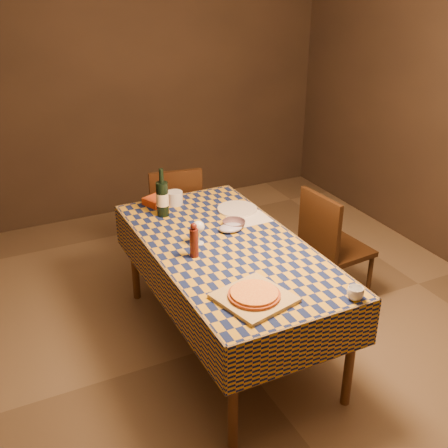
{
  "coord_description": "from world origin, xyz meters",
  "views": [
    {
      "loc": [
        -1.41,
        -2.82,
        2.45
      ],
      "look_at": [
        0.0,
        0.05,
        0.9
      ],
      "focal_mm": 45.0,
      "sensor_mm": 36.0,
      "label": 1
    }
  ],
  "objects_px": {
    "dining_table": "(227,256)",
    "cutting_board": "(254,298)",
    "chair_right": "(330,244)",
    "pizza": "(254,294)",
    "chair_far": "(174,213)",
    "bowl": "(234,224)",
    "wine_bottle": "(162,198)",
    "white_plate": "(237,209)"
  },
  "relations": [
    {
      "from": "bowl",
      "to": "white_plate",
      "type": "distance_m",
      "value": 0.29
    },
    {
      "from": "pizza",
      "to": "bowl",
      "type": "distance_m",
      "value": 0.89
    },
    {
      "from": "chair_far",
      "to": "pizza",
      "type": "bearing_deg",
      "value": -97.11
    },
    {
      "from": "dining_table",
      "to": "white_plate",
      "type": "distance_m",
      "value": 0.56
    },
    {
      "from": "dining_table",
      "to": "cutting_board",
      "type": "bearing_deg",
      "value": -103.54
    },
    {
      "from": "white_plate",
      "to": "chair_right",
      "type": "relative_size",
      "value": 0.31
    },
    {
      "from": "bowl",
      "to": "pizza",
      "type": "bearing_deg",
      "value": -110.03
    },
    {
      "from": "cutting_board",
      "to": "chair_far",
      "type": "xyz_separation_m",
      "value": [
        0.22,
        1.74,
        -0.26
      ]
    },
    {
      "from": "pizza",
      "to": "white_plate",
      "type": "height_order",
      "value": "pizza"
    },
    {
      "from": "dining_table",
      "to": "wine_bottle",
      "type": "height_order",
      "value": "wine_bottle"
    },
    {
      "from": "pizza",
      "to": "wine_bottle",
      "type": "relative_size",
      "value": 0.87
    },
    {
      "from": "pizza",
      "to": "chair_far",
      "type": "bearing_deg",
      "value": 82.89
    },
    {
      "from": "wine_bottle",
      "to": "white_plate",
      "type": "height_order",
      "value": "wine_bottle"
    },
    {
      "from": "bowl",
      "to": "chair_far",
      "type": "height_order",
      "value": "chair_far"
    },
    {
      "from": "pizza",
      "to": "bowl",
      "type": "relative_size",
      "value": 1.96
    },
    {
      "from": "dining_table",
      "to": "white_plate",
      "type": "xyz_separation_m",
      "value": [
        0.31,
        0.46,
        0.08
      ]
    },
    {
      "from": "dining_table",
      "to": "chair_far",
      "type": "bearing_deg",
      "value": 86.54
    },
    {
      "from": "white_plate",
      "to": "chair_right",
      "type": "xyz_separation_m",
      "value": [
        0.59,
        -0.35,
        -0.26
      ]
    },
    {
      "from": "chair_right",
      "to": "wine_bottle",
      "type": "bearing_deg",
      "value": 155.37
    },
    {
      "from": "bowl",
      "to": "white_plate",
      "type": "bearing_deg",
      "value": 57.99
    },
    {
      "from": "dining_table",
      "to": "wine_bottle",
      "type": "bearing_deg",
      "value": 108.59
    },
    {
      "from": "pizza",
      "to": "chair_right",
      "type": "xyz_separation_m",
      "value": [
        1.05,
        0.73,
        -0.28
      ]
    },
    {
      "from": "dining_table",
      "to": "chair_right",
      "type": "bearing_deg",
      "value": 6.78
    },
    {
      "from": "dining_table",
      "to": "chair_right",
      "type": "distance_m",
      "value": 0.92
    },
    {
      "from": "bowl",
      "to": "chair_far",
      "type": "distance_m",
      "value": 0.95
    },
    {
      "from": "wine_bottle",
      "to": "chair_far",
      "type": "relative_size",
      "value": 0.38
    },
    {
      "from": "cutting_board",
      "to": "pizza",
      "type": "height_order",
      "value": "pizza"
    },
    {
      "from": "cutting_board",
      "to": "chair_right",
      "type": "bearing_deg",
      "value": 34.83
    },
    {
      "from": "cutting_board",
      "to": "white_plate",
      "type": "relative_size",
      "value": 1.25
    },
    {
      "from": "pizza",
      "to": "white_plate",
      "type": "relative_size",
      "value": 1.06
    },
    {
      "from": "chair_right",
      "to": "pizza",
      "type": "bearing_deg",
      "value": -145.17
    },
    {
      "from": "wine_bottle",
      "to": "white_plate",
      "type": "distance_m",
      "value": 0.55
    },
    {
      "from": "bowl",
      "to": "wine_bottle",
      "type": "xyz_separation_m",
      "value": [
        -0.36,
        0.4,
        0.11
      ]
    },
    {
      "from": "pizza",
      "to": "chair_right",
      "type": "relative_size",
      "value": 0.33
    },
    {
      "from": "chair_right",
      "to": "white_plate",
      "type": "bearing_deg",
      "value": 149.39
    },
    {
      "from": "cutting_board",
      "to": "chair_far",
      "type": "distance_m",
      "value": 1.77
    },
    {
      "from": "white_plate",
      "to": "chair_right",
      "type": "distance_m",
      "value": 0.73
    },
    {
      "from": "cutting_board",
      "to": "white_plate",
      "type": "distance_m",
      "value": 1.17
    },
    {
      "from": "cutting_board",
      "to": "wine_bottle",
      "type": "distance_m",
      "value": 1.24
    },
    {
      "from": "cutting_board",
      "to": "wine_bottle",
      "type": "height_order",
      "value": "wine_bottle"
    },
    {
      "from": "dining_table",
      "to": "bowl",
      "type": "relative_size",
      "value": 11.82
    },
    {
      "from": "dining_table",
      "to": "chair_far",
      "type": "xyz_separation_m",
      "value": [
        0.07,
        1.12,
        -0.17
      ]
    }
  ]
}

